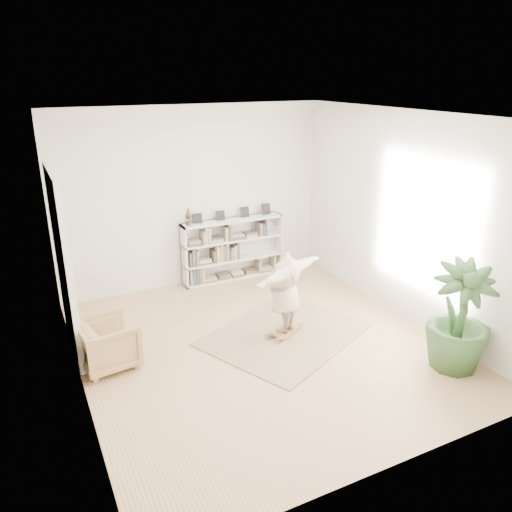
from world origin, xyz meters
The scene contains 9 objects.
floor centered at (0.00, 0.00, 0.00)m, with size 6.00×6.00×0.00m, color #A97957.
room_shell centered at (0.00, 2.94, 3.51)m, with size 6.00×6.00×6.00m.
doors centered at (-2.70, 1.30, 1.40)m, with size 0.09×1.78×2.92m.
bookshelf centered at (0.74, 2.82, 0.64)m, with size 2.20×0.35×1.64m.
armchair centered at (-2.30, 0.49, 0.37)m, with size 0.79×0.81×0.74m, color tan.
rug centered at (0.51, 0.13, 0.01)m, with size 2.50×2.00×0.02m, color tan.
rocker_board centered at (0.51, 0.13, 0.07)m, with size 0.57×0.47×0.10m.
person centered at (0.51, 0.13, 0.82)m, with size 1.72×0.47×1.40m, color #CDAE99.
houseplant centered at (2.30, -1.81, 0.83)m, with size 0.93×0.93×1.65m, color #30542A.
Camera 1 is at (-3.20, -6.30, 4.16)m, focal length 35.00 mm.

